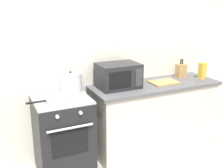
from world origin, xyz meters
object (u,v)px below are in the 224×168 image
stove (63,136)px  knife_block (181,71)px  cutting_board (164,82)px  pasta_box (202,71)px  stock_pot (71,83)px  microwave (118,76)px  frying_pan (57,100)px

stove → knife_block: knife_block is taller
cutting_board → stove: bearing=-180.0°
stove → pasta_box: (1.97, -0.03, 0.57)m
stock_pot → microwave: size_ratio=0.69×
stock_pot → knife_block: size_ratio=1.33×
stock_pot → pasta_box: size_ratio=1.57×
frying_pan → cutting_board: (1.44, 0.13, -0.02)m
cutting_board → knife_block: size_ratio=1.39×
stock_pot → knife_block: bearing=0.3°
frying_pan → cutting_board: 1.44m
microwave → pasta_box: 1.24m
cutting_board → knife_block: knife_block is taller
stock_pot → microwave: 0.58m
microwave → cutting_board: 0.65m
knife_block → stock_pot: bearing=-179.7°
frying_pan → microwave: microwave is taller
stock_pot → frying_pan: 0.36m
pasta_box → stove: bearing=179.2°
knife_block → frying_pan: bearing=-171.7°
frying_pan → microwave: 0.85m
knife_block → pasta_box: bearing=-37.1°
stock_pot → microwave: microwave is taller
pasta_box → microwave: bearing=175.0°
frying_pan → stock_pot: bearing=47.8°
stove → pasta_box: bearing=-0.8°
cutting_board → knife_block: bearing=20.2°
cutting_board → frying_pan: bearing=-175.0°
microwave → cutting_board: microwave is taller
stock_pot → cutting_board: size_ratio=0.96×
frying_pan → pasta_box: size_ratio=1.98×
stove → frying_pan: size_ratio=2.11×
knife_block → pasta_box: knife_block is taller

